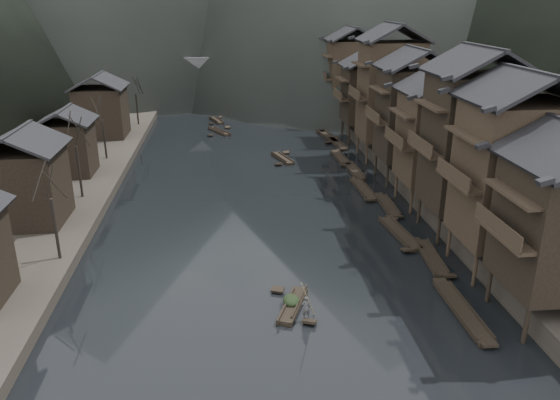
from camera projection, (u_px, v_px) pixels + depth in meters
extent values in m
plane|color=black|center=(273.00, 273.00, 41.18)|extent=(300.00, 300.00, 0.00)
cube|color=#2D2823|center=(482.00, 130.00, 81.48)|extent=(40.00, 200.00, 1.80)
cylinder|color=black|center=(526.00, 324.00, 32.37)|extent=(0.30, 0.30, 2.90)
cylinder|color=black|center=(489.00, 285.00, 36.85)|extent=(0.30, 0.30, 2.90)
cylinder|color=black|center=(528.00, 283.00, 37.11)|extent=(0.30, 0.30, 2.90)
cube|color=#2F251A|center=(504.00, 234.00, 32.84)|extent=(1.20, 5.70, 0.25)
cylinder|color=#2F251A|center=(475.00, 269.00, 38.90)|extent=(0.30, 0.30, 2.90)
cylinder|color=#2F251A|center=(449.00, 241.00, 43.38)|extent=(0.30, 0.30, 2.90)
cylinder|color=#2F251A|center=(512.00, 268.00, 39.16)|extent=(0.30, 0.30, 2.90)
cylinder|color=#2F251A|center=(482.00, 240.00, 43.64)|extent=(0.30, 0.30, 2.90)
cube|color=#2F251A|center=(513.00, 172.00, 39.20)|extent=(7.00, 6.00, 10.21)
cube|color=#2F251A|center=(459.00, 181.00, 39.00)|extent=(1.20, 5.70, 0.25)
cylinder|color=black|center=(439.00, 230.00, 45.43)|extent=(0.30, 0.30, 2.90)
cylinder|color=black|center=(419.00, 209.00, 49.90)|extent=(0.30, 0.30, 2.90)
cylinder|color=black|center=(470.00, 229.00, 45.69)|extent=(0.30, 0.30, 2.90)
cylinder|color=black|center=(448.00, 208.00, 50.16)|extent=(0.30, 0.30, 2.90)
cube|color=black|center=(472.00, 142.00, 45.56)|extent=(7.00, 6.00, 11.16)
cube|color=#2F251A|center=(425.00, 150.00, 45.38)|extent=(1.20, 5.70, 0.25)
cylinder|color=#2F251A|center=(411.00, 201.00, 51.96)|extent=(0.30, 0.30, 2.90)
cylinder|color=#2F251A|center=(396.00, 185.00, 56.43)|extent=(0.30, 0.30, 2.90)
cylinder|color=#2F251A|center=(439.00, 200.00, 52.22)|extent=(0.30, 0.30, 2.90)
cylinder|color=#2F251A|center=(422.00, 184.00, 56.69)|extent=(0.30, 0.30, 2.90)
cube|color=#2F251A|center=(439.00, 137.00, 52.54)|extent=(7.00, 6.00, 8.54)
cube|color=#2F251A|center=(399.00, 143.00, 52.31)|extent=(1.20, 5.70, 0.25)
cylinder|color=black|center=(387.00, 176.00, 59.42)|extent=(0.30, 0.30, 2.90)
cylinder|color=black|center=(376.00, 163.00, 63.89)|extent=(0.30, 0.30, 2.90)
cylinder|color=black|center=(412.00, 175.00, 59.68)|extent=(0.30, 0.30, 2.90)
cylinder|color=black|center=(399.00, 162.00, 64.15)|extent=(0.30, 0.30, 2.90)
cube|color=black|center=(413.00, 114.00, 59.79)|extent=(7.00, 6.00, 9.80)
cube|color=#2F251A|center=(377.00, 119.00, 59.58)|extent=(1.20, 5.70, 0.25)
cylinder|color=#2F251A|center=(367.00, 153.00, 67.81)|extent=(0.30, 0.30, 2.90)
cylinder|color=#2F251A|center=(358.00, 144.00, 72.28)|extent=(0.30, 0.30, 2.90)
cylinder|color=#2F251A|center=(388.00, 153.00, 68.07)|extent=(0.30, 0.30, 2.90)
cylinder|color=#2F251A|center=(378.00, 143.00, 72.54)|extent=(0.30, 0.30, 2.90)
cube|color=#2F251A|center=(390.00, 91.00, 67.81)|extent=(7.00, 6.00, 11.92)
cube|color=#2F251A|center=(358.00, 97.00, 67.64)|extent=(1.20, 5.70, 0.25)
cylinder|color=black|center=(349.00, 135.00, 77.13)|extent=(0.30, 0.30, 2.90)
cylinder|color=black|center=(342.00, 127.00, 81.61)|extent=(0.30, 0.30, 2.90)
cylinder|color=black|center=(368.00, 134.00, 77.39)|extent=(0.30, 0.30, 2.90)
cylinder|color=black|center=(360.00, 127.00, 81.87)|extent=(0.30, 0.30, 2.90)
cube|color=black|center=(368.00, 94.00, 77.85)|extent=(7.00, 6.00, 7.82)
cube|color=#2F251A|center=(341.00, 98.00, 77.61)|extent=(1.20, 5.70, 0.25)
cylinder|color=#2F251A|center=(333.00, 117.00, 88.32)|extent=(0.30, 0.30, 2.90)
cylinder|color=#2F251A|center=(328.00, 111.00, 92.80)|extent=(0.30, 0.30, 2.90)
cylinder|color=#2F251A|center=(350.00, 117.00, 88.58)|extent=(0.30, 0.30, 2.90)
cylinder|color=#2F251A|center=(343.00, 111.00, 93.06)|extent=(0.30, 0.30, 2.90)
cube|color=#2F251A|center=(350.00, 74.00, 88.58)|extent=(7.00, 6.00, 10.46)
cube|color=#2F251A|center=(326.00, 78.00, 88.38)|extent=(1.20, 5.70, 0.25)
cube|color=black|center=(26.00, 184.00, 47.02)|extent=(6.00, 6.00, 6.50)
cube|color=black|center=(69.00, 146.00, 60.20)|extent=(5.00, 5.00, 5.80)
cube|color=black|center=(102.00, 110.00, 76.81)|extent=(6.50, 6.50, 6.80)
cylinder|color=black|center=(42.00, 226.00, 40.38)|extent=(0.24, 0.24, 4.80)
cylinder|color=black|center=(85.00, 169.00, 53.27)|extent=(0.24, 0.24, 5.13)
cylinder|color=black|center=(112.00, 137.00, 66.25)|extent=(0.24, 0.24, 4.77)
cylinder|color=black|center=(135.00, 108.00, 84.15)|extent=(0.24, 0.24, 4.72)
cube|color=black|center=(462.00, 311.00, 35.84)|extent=(1.11, 7.67, 0.30)
cube|color=black|center=(462.00, 309.00, 35.78)|extent=(1.17, 7.51, 0.10)
cube|color=black|center=(441.00, 282.00, 39.23)|extent=(0.94, 0.94, 0.37)
cube|color=black|center=(488.00, 342.00, 32.36)|extent=(0.94, 0.94, 0.37)
cube|color=black|center=(431.00, 258.00, 43.19)|extent=(1.63, 6.54, 0.30)
cube|color=black|center=(431.00, 256.00, 43.13)|extent=(1.67, 6.41, 0.10)
cube|color=black|center=(415.00, 240.00, 46.01)|extent=(1.00, 0.87, 0.34)
cube|color=black|center=(449.00, 275.00, 40.28)|extent=(1.00, 0.87, 0.34)
cube|color=black|center=(399.00, 233.00, 47.66)|extent=(1.85, 7.15, 0.30)
cube|color=black|center=(399.00, 232.00, 47.60)|extent=(1.89, 7.02, 0.10)
cube|color=black|center=(392.00, 217.00, 50.80)|extent=(1.02, 0.96, 0.35)
cube|color=black|center=(408.00, 249.00, 44.43)|extent=(1.02, 0.96, 0.35)
cube|color=black|center=(387.00, 206.00, 53.97)|extent=(1.29, 6.15, 0.30)
cube|color=black|center=(388.00, 204.00, 53.91)|extent=(1.34, 6.03, 0.10)
cube|color=black|center=(379.00, 195.00, 56.65)|extent=(0.96, 0.78, 0.33)
cube|color=black|center=(397.00, 216.00, 51.19)|extent=(0.96, 0.78, 0.33)
cube|color=black|center=(363.00, 189.00, 58.65)|extent=(1.36, 7.06, 0.30)
cube|color=black|center=(363.00, 188.00, 58.59)|extent=(1.41, 6.92, 0.10)
cube|color=black|center=(357.00, 178.00, 61.76)|extent=(0.97, 0.90, 0.35)
cube|color=black|center=(370.00, 199.00, 55.45)|extent=(0.97, 0.90, 0.35)
cube|color=black|center=(354.00, 171.00, 64.75)|extent=(1.27, 6.56, 0.30)
cube|color=black|center=(354.00, 170.00, 64.68)|extent=(1.32, 6.43, 0.10)
cube|color=black|center=(349.00, 163.00, 67.63)|extent=(0.96, 0.83, 0.34)
cube|color=black|center=(360.00, 178.00, 61.77)|extent=(0.96, 0.83, 0.34)
cube|color=black|center=(340.00, 159.00, 69.82)|extent=(1.37, 6.59, 0.30)
cube|color=black|center=(340.00, 157.00, 69.76)|extent=(1.42, 6.47, 0.10)
cube|color=black|center=(337.00, 151.00, 72.72)|extent=(0.97, 0.84, 0.34)
cube|color=black|center=(345.00, 165.00, 66.83)|extent=(0.97, 0.84, 0.34)
cube|color=black|center=(337.00, 144.00, 76.89)|extent=(1.74, 6.86, 0.30)
cube|color=black|center=(337.00, 143.00, 76.83)|extent=(1.79, 6.73, 0.10)
cube|color=black|center=(335.00, 137.00, 79.90)|extent=(1.01, 0.92, 0.35)
cube|color=black|center=(340.00, 149.00, 73.79)|extent=(1.01, 0.92, 0.35)
cube|color=black|center=(327.00, 136.00, 80.97)|extent=(2.12, 7.62, 0.30)
cube|color=black|center=(327.00, 135.00, 80.90)|extent=(2.15, 7.48, 0.10)
cube|color=black|center=(326.00, 130.00, 84.31)|extent=(1.05, 1.04, 0.36)
cube|color=black|center=(329.00, 141.00, 77.53)|extent=(1.05, 1.04, 0.36)
cube|color=black|center=(317.00, 127.00, 86.57)|extent=(1.21, 7.27, 0.30)
cube|color=black|center=(317.00, 126.00, 86.50)|extent=(1.26, 7.12, 0.10)
cube|color=black|center=(314.00, 122.00, 89.77)|extent=(0.95, 0.90, 0.36)
cube|color=black|center=(321.00, 132.00, 83.27)|extent=(0.95, 0.90, 0.36)
cube|color=black|center=(318.00, 118.00, 93.08)|extent=(1.63, 7.13, 0.30)
cube|color=black|center=(318.00, 117.00, 93.02)|extent=(1.67, 7.00, 0.10)
cube|color=black|center=(316.00, 114.00, 96.21)|extent=(1.00, 0.93, 0.35)
cube|color=black|center=(320.00, 122.00, 89.86)|extent=(1.00, 0.93, 0.35)
cube|color=black|center=(282.00, 158.00, 69.88)|extent=(2.54, 5.62, 0.30)
cube|color=black|center=(282.00, 157.00, 69.81)|extent=(2.55, 5.53, 0.10)
cube|color=black|center=(286.00, 152.00, 72.29)|extent=(1.01, 0.90, 0.31)
cube|color=black|center=(278.00, 163.00, 67.37)|extent=(1.01, 0.90, 0.31)
cube|color=black|center=(219.00, 131.00, 83.96)|extent=(3.60, 5.58, 0.30)
cube|color=black|center=(219.00, 130.00, 83.90)|extent=(3.59, 5.50, 0.10)
cube|color=black|center=(227.00, 127.00, 86.32)|extent=(1.09, 1.03, 0.32)
cube|color=black|center=(210.00, 134.00, 81.50)|extent=(1.09, 1.03, 0.32)
cube|color=black|center=(216.00, 121.00, 91.38)|extent=(2.59, 5.25, 0.30)
cube|color=black|center=(216.00, 119.00, 91.32)|extent=(2.61, 5.17, 0.10)
cube|color=black|center=(221.00, 117.00, 93.62)|extent=(1.01, 0.88, 0.31)
cube|color=black|center=(211.00, 123.00, 89.05)|extent=(1.01, 0.88, 0.31)
cube|color=#4C4C4F|center=(240.00, 65.00, 105.81)|extent=(40.00, 6.00, 1.60)
cube|color=#4C4C4F|center=(240.00, 60.00, 102.84)|extent=(40.00, 0.50, 1.00)
cube|color=#4C4C4F|center=(239.00, 57.00, 107.88)|extent=(40.00, 0.50, 1.00)
cube|color=#4C4C4F|center=(168.00, 87.00, 105.88)|extent=(3.20, 6.00, 6.40)
cube|color=#4C4C4F|center=(217.00, 86.00, 106.78)|extent=(3.20, 6.00, 6.40)
cube|color=#4C4C4F|center=(263.00, 86.00, 107.63)|extent=(3.20, 6.00, 6.40)
cube|color=#4C4C4F|center=(311.00, 85.00, 108.53)|extent=(3.20, 6.00, 6.40)
cube|color=black|center=(293.00, 306.00, 36.50)|extent=(2.63, 4.73, 0.30)
cube|color=black|center=(293.00, 303.00, 36.44)|extent=(2.65, 4.66, 0.10)
cube|color=black|center=(278.00, 289.00, 38.33)|extent=(1.02, 0.86, 0.29)
cube|color=black|center=(309.00, 320.00, 34.58)|extent=(1.02, 0.86, 0.29)
ellipsoid|color=black|center=(291.00, 296.00, 36.48)|extent=(1.12, 1.46, 0.67)
imported|color=#4C4B4E|center=(306.00, 304.00, 34.64)|extent=(0.59, 0.40, 1.58)
cylinder|color=#8C7A51|center=(310.00, 265.00, 33.70)|extent=(1.39, 1.88, 3.93)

